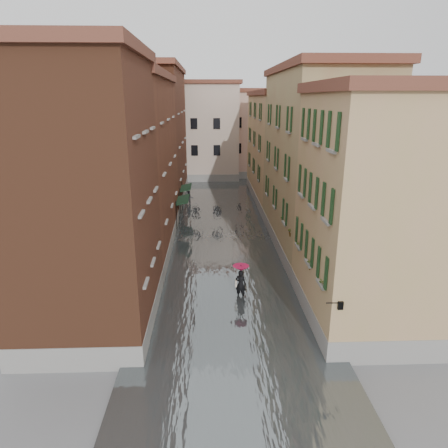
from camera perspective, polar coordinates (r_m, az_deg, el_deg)
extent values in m
plane|color=slate|center=(23.56, 0.71, -10.97)|extent=(120.00, 120.00, 0.00)
cube|color=#505658|center=(35.48, -0.32, -0.74)|extent=(10.00, 60.00, 0.20)
cube|color=brown|center=(20.15, -19.24, 2.93)|extent=(6.00, 8.00, 13.00)
cube|color=brown|center=(30.66, -13.41, 7.72)|extent=(6.00, 14.00, 12.50)
cube|color=brown|center=(45.26, -9.89, 11.95)|extent=(6.00, 16.00, 14.00)
cube|color=tan|center=(21.06, 20.45, 1.29)|extent=(6.00, 8.00, 11.50)
cube|color=#9A8D5D|center=(31.10, 13.04, 8.35)|extent=(6.00, 14.00, 13.00)
cube|color=tan|center=(45.72, 8.17, 10.50)|extent=(6.00, 16.00, 11.50)
cube|color=#BAA594|center=(58.89, -4.13, 12.92)|extent=(12.00, 9.00, 13.00)
cube|color=tan|center=(61.30, 4.59, 12.63)|extent=(10.00, 9.00, 12.00)
cube|color=black|center=(35.98, -5.90, 3.49)|extent=(1.09, 3.22, 0.31)
cylinder|color=black|center=(34.77, -6.82, 0.99)|extent=(0.06, 0.06, 2.80)
cylinder|color=black|center=(37.86, -6.45, 2.39)|extent=(0.06, 0.06, 2.80)
cube|color=black|center=(40.86, -5.47, 5.21)|extent=(1.09, 3.17, 0.31)
cylinder|color=black|center=(39.62, -6.27, 3.08)|extent=(0.06, 0.06, 2.80)
cylinder|color=black|center=(42.69, -5.98, 4.15)|extent=(0.06, 0.06, 2.80)
cylinder|color=black|center=(17.54, 15.34, -10.82)|extent=(0.60, 0.05, 0.05)
cube|color=black|center=(17.68, 16.26, -11.04)|extent=(0.22, 0.22, 0.35)
cube|color=beige|center=(17.68, 16.26, -11.04)|extent=(0.14, 0.14, 0.24)
cube|color=#973A31|center=(18.85, 14.20, -8.48)|extent=(0.22, 0.85, 0.18)
imported|color=#265926|center=(18.67, 14.29, -7.32)|extent=(0.59, 0.51, 0.66)
cube|color=#973A31|center=(20.86, 12.48, -5.73)|extent=(0.22, 0.85, 0.18)
imported|color=#265926|center=(20.70, 12.56, -4.66)|extent=(0.59, 0.51, 0.66)
cube|color=#973A31|center=(23.20, 10.92, -3.20)|extent=(0.22, 0.85, 0.18)
imported|color=#265926|center=(23.06, 10.98, -2.23)|extent=(0.59, 0.51, 0.66)
cube|color=#973A31|center=(25.46, 9.72, -1.24)|extent=(0.22, 0.85, 0.18)
imported|color=#265926|center=(25.33, 9.76, -0.34)|extent=(0.59, 0.51, 0.66)
cube|color=#973A31|center=(28.01, 8.61, 0.56)|extent=(0.22, 0.85, 0.18)
imported|color=#265926|center=(27.89, 8.65, 1.38)|extent=(0.59, 0.51, 0.66)
imported|color=black|center=(23.49, 2.40, -8.61)|extent=(0.77, 0.65, 1.78)
cube|color=beige|center=(23.49, 1.70, -8.45)|extent=(0.08, 0.30, 0.38)
cylinder|color=black|center=(23.30, 2.42, -7.60)|extent=(0.02, 0.02, 1.00)
cone|color=#A60B37|center=(23.06, 2.43, -6.32)|extent=(0.97, 0.97, 0.28)
imported|color=black|center=(43.29, -4.97, 3.63)|extent=(0.97, 0.84, 1.72)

